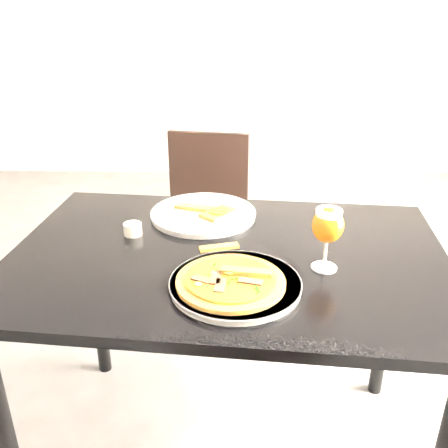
{
  "coord_description": "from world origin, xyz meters",
  "views": [
    {
      "loc": [
        -0.04,
        -1.11,
        1.4
      ],
      "look_at": [
        -0.06,
        0.12,
        0.83
      ],
      "focal_mm": 40.0,
      "sensor_mm": 36.0,
      "label": 1
    }
  ],
  "objects_px": {
    "dining_table": "(227,281)",
    "pizza": "(231,281)",
    "beer_glass": "(328,226)",
    "chair_far": "(204,220)"
  },
  "relations": [
    {
      "from": "dining_table",
      "to": "beer_glass",
      "type": "xyz_separation_m",
      "value": [
        0.25,
        -0.08,
        0.21
      ]
    },
    {
      "from": "pizza",
      "to": "beer_glass",
      "type": "relative_size",
      "value": 1.56
    },
    {
      "from": "dining_table",
      "to": "beer_glass",
      "type": "relative_size",
      "value": 7.52
    },
    {
      "from": "dining_table",
      "to": "pizza",
      "type": "xyz_separation_m",
      "value": [
        0.01,
        -0.19,
        0.12
      ]
    },
    {
      "from": "pizza",
      "to": "beer_glass",
      "type": "distance_m",
      "value": 0.28
    },
    {
      "from": "chair_far",
      "to": "beer_glass",
      "type": "relative_size",
      "value": 4.94
    },
    {
      "from": "dining_table",
      "to": "chair_far",
      "type": "xyz_separation_m",
      "value": [
        -0.11,
        0.86,
        -0.2
      ]
    },
    {
      "from": "beer_glass",
      "to": "dining_table",
      "type": "bearing_deg",
      "value": 162.29
    },
    {
      "from": "chair_far",
      "to": "beer_glass",
      "type": "distance_m",
      "value": 1.09
    },
    {
      "from": "chair_far",
      "to": "pizza",
      "type": "xyz_separation_m",
      "value": [
        0.12,
        -1.05,
        0.31
      ]
    }
  ]
}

